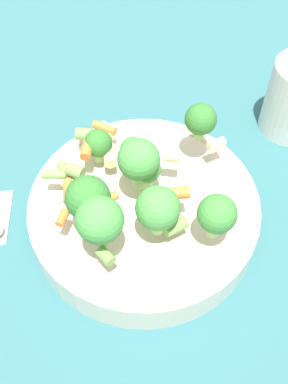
{
  "coord_description": "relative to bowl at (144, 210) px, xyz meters",
  "views": [
    {
      "loc": [
        0.26,
        0.16,
        0.47
      ],
      "look_at": [
        0.0,
        0.0,
        0.06
      ],
      "focal_mm": 42.0,
      "sensor_mm": 36.0,
      "label": 1
    }
  ],
  "objects": [
    {
      "name": "ground_plane",
      "position": [
        0.0,
        0.0,
        -0.03
      ],
      "size": [
        3.0,
        3.0,
        0.0
      ],
      "primitive_type": "plane",
      "color": "#2D6066"
    },
    {
      "name": "pasta_salad",
      "position": [
        0.02,
        0.0,
        0.07
      ],
      "size": [
        0.22,
        0.22,
        0.08
      ],
      "color": "#8CB766",
      "rests_on": "bowl"
    },
    {
      "name": "bowl",
      "position": [
        0.0,
        0.0,
        0.0
      ],
      "size": [
        0.27,
        0.27,
        0.05
      ],
      "color": "beige",
      "rests_on": "ground_plane"
    }
  ]
}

